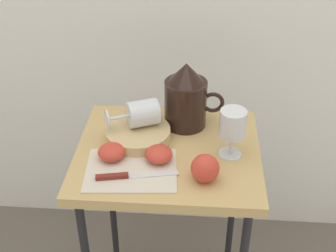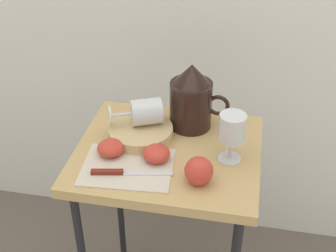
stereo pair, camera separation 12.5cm
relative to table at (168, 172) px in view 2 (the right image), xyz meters
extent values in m
cube|color=tan|center=(0.00, 0.00, 0.07)|extent=(0.52, 0.45, 0.03)
cylinder|color=black|center=(-0.22, 0.18, -0.29)|extent=(0.02, 0.02, 0.69)
cylinder|color=black|center=(0.22, 0.18, -0.29)|extent=(0.02, 0.02, 0.69)
cube|color=beige|center=(-0.09, -0.10, 0.08)|extent=(0.25, 0.20, 0.00)
cylinder|color=tan|center=(-0.09, 0.04, 0.10)|extent=(0.19, 0.19, 0.03)
cylinder|color=black|center=(0.04, 0.14, 0.15)|extent=(0.13, 0.13, 0.15)
cylinder|color=orange|center=(0.04, 0.14, 0.12)|extent=(0.12, 0.12, 0.08)
cone|color=black|center=(0.04, 0.14, 0.26)|extent=(0.11, 0.11, 0.06)
torus|color=black|center=(0.12, 0.14, 0.16)|extent=(0.07, 0.01, 0.07)
cylinder|color=silver|center=(0.17, -0.01, 0.08)|extent=(0.06, 0.06, 0.00)
cylinder|color=silver|center=(0.17, -0.01, 0.12)|extent=(0.01, 0.01, 0.06)
cylinder|color=silver|center=(0.17, -0.01, 0.19)|extent=(0.07, 0.07, 0.08)
cylinder|color=orange|center=(0.17, -0.01, 0.17)|extent=(0.06, 0.06, 0.04)
cylinder|color=silver|center=(-0.08, 0.07, 0.16)|extent=(0.11, 0.11, 0.08)
cylinder|color=silver|center=(-0.15, 0.04, 0.16)|extent=(0.06, 0.03, 0.01)
cylinder|color=silver|center=(-0.17, 0.03, 0.16)|extent=(0.03, 0.06, 0.06)
ellipsoid|color=#CC3D2D|center=(-0.15, -0.06, 0.11)|extent=(0.07, 0.07, 0.04)
ellipsoid|color=#CC3D2D|center=(-0.02, -0.06, 0.11)|extent=(0.07, 0.07, 0.04)
sphere|color=#CC3D2D|center=(0.10, -0.12, 0.12)|extent=(0.07, 0.07, 0.07)
cube|color=silver|center=(-0.03, -0.12, 0.09)|extent=(0.13, 0.04, 0.00)
cube|color=maroon|center=(-0.14, -0.14, 0.09)|extent=(0.09, 0.03, 0.01)
camera|label=1|loc=(0.08, -1.04, 0.86)|focal=48.95mm
camera|label=2|loc=(0.20, -1.02, 0.86)|focal=48.95mm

